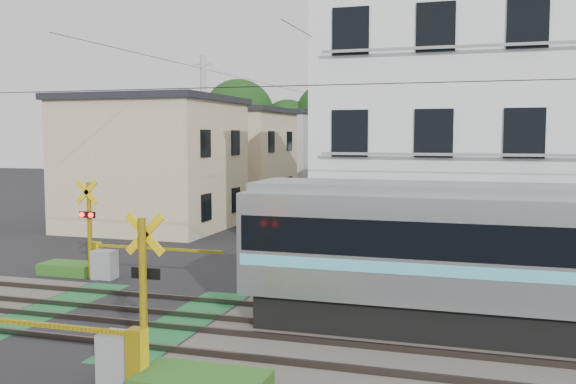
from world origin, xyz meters
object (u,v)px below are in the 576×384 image
(crossing_signal_near, at_px, (122,345))
(pedestrian, at_px, (319,193))
(apartment_block, at_px, (480,129))
(crossing_signal_far, at_px, (103,256))

(crossing_signal_near, height_order, pedestrian, crossing_signal_near)
(apartment_block, bearing_deg, crossing_signal_far, -152.22)
(crossing_signal_near, bearing_deg, pedestrian, 97.37)
(apartment_block, xyz_separation_m, pedestrian, (-9.60, 15.35, -3.72))
(crossing_signal_near, relative_size, crossing_signal_far, 1.00)
(crossing_signal_near, height_order, apartment_block, apartment_block)
(crossing_signal_far, height_order, pedestrian, crossing_signal_far)
(crossing_signal_near, xyz_separation_m, crossing_signal_far, (-5.17, 7.31, 0.00))
(pedestrian, bearing_deg, crossing_signal_far, 84.14)
(crossing_signal_near, distance_m, crossing_signal_far, 8.95)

